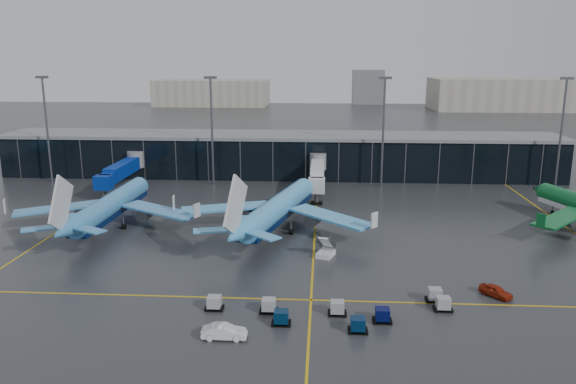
# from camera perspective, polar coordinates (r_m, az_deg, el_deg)

# --- Properties ---
(ground) EXTENTS (600.00, 600.00, 0.00)m
(ground) POSITION_cam_1_polar(r_m,az_deg,el_deg) (86.32, -4.10, -6.61)
(ground) COLOR #282B2D
(ground) RESTS_ON ground
(terminal_pier) EXTENTS (142.00, 17.00, 10.70)m
(terminal_pier) POSITION_cam_1_polar(r_m,az_deg,el_deg) (144.79, -0.87, 3.85)
(terminal_pier) COLOR black
(terminal_pier) RESTS_ON ground
(jet_bridges) EXTENTS (94.00, 27.50, 7.20)m
(jet_bridges) POSITION_cam_1_polar(r_m,az_deg,el_deg) (134.05, -16.62, 2.13)
(jet_bridges) COLOR #595B60
(jet_bridges) RESTS_ON ground
(flood_masts) EXTENTS (203.00, 0.50, 25.50)m
(flood_masts) POSITION_cam_1_polar(r_m,az_deg,el_deg) (131.41, 0.90, 6.57)
(flood_masts) COLOR #595B60
(flood_masts) RESTS_ON ground
(distant_hangars) EXTENTS (260.00, 71.00, 22.00)m
(distant_hangars) POSITION_cam_1_polar(r_m,az_deg,el_deg) (353.13, 10.09, 9.88)
(distant_hangars) COLOR #B2AD99
(distant_hangars) RESTS_ON ground
(taxi_lines) EXTENTS (220.00, 120.00, 0.02)m
(taxi_lines) POSITION_cam_1_polar(r_m,az_deg,el_deg) (95.62, 2.72, -4.57)
(taxi_lines) COLOR gold
(taxi_lines) RESTS_ON ground
(airliner_arkefly) EXTENTS (36.12, 40.94, 12.38)m
(airliner_arkefly) POSITION_cam_1_polar(r_m,az_deg,el_deg) (105.21, -17.57, -0.02)
(airliner_arkefly) COLOR #3C8AC7
(airliner_arkefly) RESTS_ON ground
(airliner_klm_near) EXTENTS (46.21, 49.92, 12.94)m
(airliner_klm_near) POSITION_cam_1_polar(r_m,az_deg,el_deg) (97.84, -0.93, -0.20)
(airliner_klm_near) COLOR #45A5E5
(airliner_klm_near) RESTS_ON ground
(baggage_carts) EXTENTS (29.69, 10.24, 1.70)m
(baggage_carts) POSITION_cam_1_polar(r_m,az_deg,el_deg) (67.67, 5.35, -11.81)
(baggage_carts) COLOR black
(baggage_carts) RESTS_ON ground
(mobile_airstair) EXTENTS (3.14, 3.75, 3.45)m
(mobile_airstair) POSITION_cam_1_polar(r_m,az_deg,el_deg) (86.35, 3.85, -6.06)
(mobile_airstair) COLOR white
(mobile_airstair) RESTS_ON ground
(service_van_red) EXTENTS (4.13, 4.42, 1.47)m
(service_van_red) POSITION_cam_1_polar(r_m,az_deg,el_deg) (77.06, 20.35, -9.41)
(service_van_red) COLOR maroon
(service_van_red) RESTS_ON ground
(service_van_white) EXTENTS (4.94, 1.81, 1.62)m
(service_van_white) POSITION_cam_1_polar(r_m,az_deg,el_deg) (62.75, -6.49, -13.92)
(service_van_white) COLOR silver
(service_van_white) RESTS_ON ground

